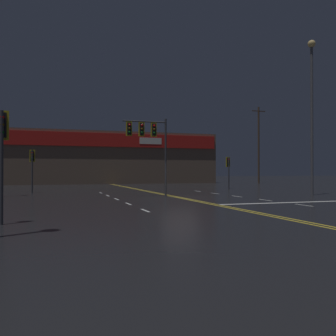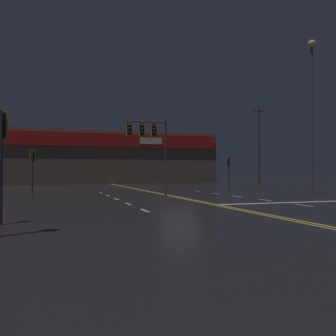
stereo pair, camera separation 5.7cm
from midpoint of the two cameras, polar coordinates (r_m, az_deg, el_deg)
ground_plane at (r=24.99m, az=1.75°, el=-4.54°), size 200.00×200.00×0.00m
road_markings at (r=24.37m, az=4.09°, el=-4.63°), size 12.63×60.00×0.01m
traffic_signal_median at (r=26.29m, az=-3.20°, el=4.98°), size 3.16×0.36×5.49m
traffic_signal_corner_southwest at (r=13.64m, az=-24.10°, el=3.87°), size 0.42×0.36×3.79m
traffic_signal_corner_northwest at (r=32.17m, az=-20.03°, el=0.98°), size 0.42×0.36×3.51m
traffic_signal_corner_northeast at (r=37.67m, az=9.13°, el=0.38°), size 0.42×0.36×3.19m
streetlight_median_approach at (r=29.86m, az=21.01°, el=9.84°), size 0.56×0.56×11.43m
building_backdrop at (r=56.56m, az=-9.45°, el=1.44°), size 31.29×10.23×7.31m
utility_pole_row at (r=49.32m, az=-8.70°, el=4.55°), size 44.42×0.26×12.25m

